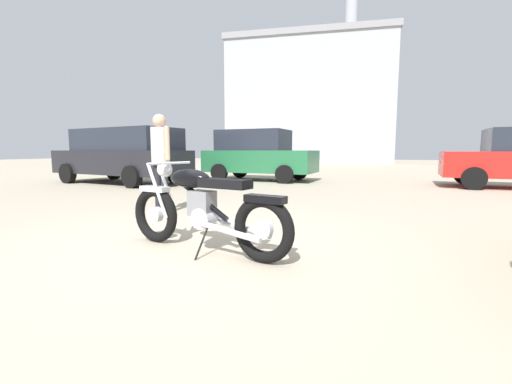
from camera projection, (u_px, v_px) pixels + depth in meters
name	position (u px, v px, depth m)	size (l,w,h in m)	color
ground_plane	(200.00, 246.00, 3.80)	(80.00, 80.00, 0.00)	tan
vintage_motorcycle	(202.00, 209.00, 3.56)	(2.05, 0.72, 0.94)	black
bystander	(160.00, 153.00, 5.76)	(0.44, 0.30, 1.66)	black
blue_hatchback_right	(258.00, 155.00, 12.19)	(4.03, 2.09, 1.78)	black
white_estate_far	(123.00, 154.00, 11.01)	(4.95, 2.63, 1.74)	black
industrial_building	(310.00, 102.00, 32.14)	(15.12, 10.08, 20.71)	#9EA0A8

